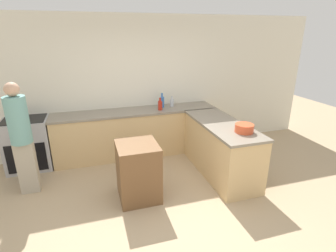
{
  "coord_description": "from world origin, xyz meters",
  "views": [
    {
      "loc": [
        -0.84,
        -2.87,
        2.36
      ],
      "look_at": [
        0.3,
        0.82,
        0.97
      ],
      "focal_mm": 28.0,
      "sensor_mm": 36.0,
      "label": 1
    }
  ],
  "objects_px": {
    "island_table": "(138,171)",
    "person_by_range": "(21,135)",
    "range_oven": "(28,144)",
    "vinegar_bottle_clear": "(172,102)",
    "hot_sauce_bottle": "(160,105)",
    "mixing_bowl": "(244,128)",
    "water_bottle_blue": "(162,102)"
  },
  "relations": [
    {
      "from": "island_table",
      "to": "person_by_range",
      "type": "bearing_deg",
      "value": 157.91
    },
    {
      "from": "range_oven",
      "to": "person_by_range",
      "type": "xyz_separation_m",
      "value": [
        0.12,
        -0.84,
        0.48
      ]
    },
    {
      "from": "vinegar_bottle_clear",
      "to": "person_by_range",
      "type": "relative_size",
      "value": 0.12
    },
    {
      "from": "range_oven",
      "to": "hot_sauce_bottle",
      "type": "bearing_deg",
      "value": -2.43
    },
    {
      "from": "mixing_bowl",
      "to": "hot_sauce_bottle",
      "type": "bearing_deg",
      "value": 120.15
    },
    {
      "from": "island_table",
      "to": "vinegar_bottle_clear",
      "type": "relative_size",
      "value": 4.14
    },
    {
      "from": "range_oven",
      "to": "water_bottle_blue",
      "type": "distance_m",
      "value": 2.59
    },
    {
      "from": "island_table",
      "to": "hot_sauce_bottle",
      "type": "distance_m",
      "value": 1.67
    },
    {
      "from": "water_bottle_blue",
      "to": "person_by_range",
      "type": "height_order",
      "value": "person_by_range"
    },
    {
      "from": "vinegar_bottle_clear",
      "to": "water_bottle_blue",
      "type": "height_order",
      "value": "water_bottle_blue"
    },
    {
      "from": "mixing_bowl",
      "to": "person_by_range",
      "type": "bearing_deg",
      "value": 165.87
    },
    {
      "from": "mixing_bowl",
      "to": "vinegar_bottle_clear",
      "type": "distance_m",
      "value": 1.83
    },
    {
      "from": "mixing_bowl",
      "to": "hot_sauce_bottle",
      "type": "height_order",
      "value": "hot_sauce_bottle"
    },
    {
      "from": "island_table",
      "to": "vinegar_bottle_clear",
      "type": "xyz_separation_m",
      "value": [
        1.03,
        1.57,
        0.58
      ]
    },
    {
      "from": "hot_sauce_bottle",
      "to": "water_bottle_blue",
      "type": "xyz_separation_m",
      "value": [
        0.09,
        0.18,
        0.02
      ]
    },
    {
      "from": "vinegar_bottle_clear",
      "to": "range_oven",
      "type": "bearing_deg",
      "value": -178.21
    },
    {
      "from": "vinegar_bottle_clear",
      "to": "person_by_range",
      "type": "bearing_deg",
      "value": -160.55
    },
    {
      "from": "range_oven",
      "to": "water_bottle_blue",
      "type": "height_order",
      "value": "water_bottle_blue"
    },
    {
      "from": "range_oven",
      "to": "vinegar_bottle_clear",
      "type": "height_order",
      "value": "vinegar_bottle_clear"
    },
    {
      "from": "person_by_range",
      "to": "vinegar_bottle_clear",
      "type": "bearing_deg",
      "value": 19.45
    },
    {
      "from": "hot_sauce_bottle",
      "to": "water_bottle_blue",
      "type": "distance_m",
      "value": 0.2
    },
    {
      "from": "vinegar_bottle_clear",
      "to": "hot_sauce_bottle",
      "type": "bearing_deg",
      "value": -148.0
    },
    {
      "from": "range_oven",
      "to": "island_table",
      "type": "xyz_separation_m",
      "value": [
        1.71,
        -1.48,
        -0.04
      ]
    },
    {
      "from": "range_oven",
      "to": "hot_sauce_bottle",
      "type": "xyz_separation_m",
      "value": [
        2.44,
        -0.1,
        0.55
      ]
    },
    {
      "from": "mixing_bowl",
      "to": "vinegar_bottle_clear",
      "type": "bearing_deg",
      "value": 108.94
    },
    {
      "from": "person_by_range",
      "to": "range_oven",
      "type": "bearing_deg",
      "value": 98.27
    },
    {
      "from": "range_oven",
      "to": "island_table",
      "type": "height_order",
      "value": "range_oven"
    },
    {
      "from": "range_oven",
      "to": "hot_sauce_bottle",
      "type": "relative_size",
      "value": 3.87
    },
    {
      "from": "range_oven",
      "to": "person_by_range",
      "type": "height_order",
      "value": "person_by_range"
    },
    {
      "from": "water_bottle_blue",
      "to": "mixing_bowl",
      "type": "bearing_deg",
      "value": -64.91
    },
    {
      "from": "hot_sauce_bottle",
      "to": "water_bottle_blue",
      "type": "relative_size",
      "value": 0.84
    },
    {
      "from": "hot_sauce_bottle",
      "to": "person_by_range",
      "type": "distance_m",
      "value": 2.43
    }
  ]
}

